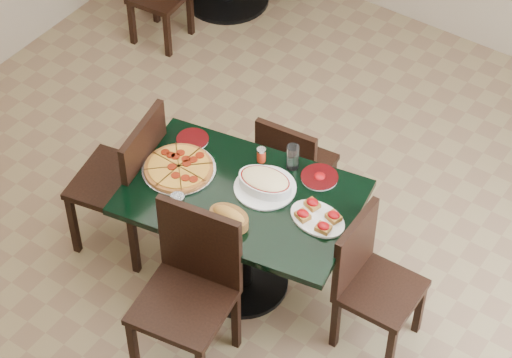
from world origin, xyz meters
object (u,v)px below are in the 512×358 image
Objects in this scene: lasagna_casserole at (265,182)px; chair_right at (369,277)px; chair_near at (191,282)px; bread_basket at (229,218)px; chair_left at (129,176)px; chair_far at (292,166)px; pepperoni_pizza at (179,168)px; bruschetta_platter at (318,217)px; main_table at (242,218)px.

chair_right is at bearing -6.95° from lasagna_casserole.
lasagna_casserole is (0.04, 0.63, 0.23)m from chair_near.
chair_near is at bearing -93.43° from bread_basket.
lasagna_casserole is (0.80, 0.21, 0.23)m from chair_left.
chair_left is at bearing 40.58° from chair_far.
lasagna_casserole reaches higher than pepperoni_pizza.
chair_far is at bearing 99.18° from bread_basket.
chair_left is (-1.48, -0.21, 0.09)m from chair_right.
bruschetta_platter is (1.15, 0.18, 0.21)m from chair_left.
chair_right is at bearing 12.90° from bruschetta_platter.
bread_basket is (-0.01, -0.31, -0.01)m from lasagna_casserole.
chair_near reaches higher than chair_right.
bread_basket reaches higher than pepperoni_pizza.
pepperoni_pizza is 0.48m from bread_basket.
bread_basket reaches higher than lasagna_casserole.
chair_near is 0.87m from chair_left.
bruschetta_platter is (0.35, -0.03, -0.02)m from lasagna_casserole.
bruschetta_platter is (-0.32, -0.03, 0.30)m from chair_right.
chair_far is 0.79m from pepperoni_pizza.
bruschetta_platter is at bearing 87.01° from chair_left.
chair_left reaches higher than bread_basket.
bread_basket is at bearing -82.72° from main_table.
bruschetta_platter is (0.39, 0.59, 0.21)m from chair_near.
chair_near is at bearing -95.67° from main_table.
chair_left is 4.38× the size of bread_basket.
bruschetta_platter reaches higher than main_table.
main_table is 1.38× the size of chair_left.
chair_left reaches higher than main_table.
main_table is 3.95× the size of bruschetta_platter.
chair_near is 0.67m from pepperoni_pizza.
chair_far is at bearing 57.20° from chair_right.
chair_far is 3.60× the size of bread_basket.
chair_left is 2.94× the size of lasagna_casserole.
bruschetta_platter is (0.49, -0.52, 0.32)m from chair_far.
chair_near reaches higher than bread_basket.
chair_near is 0.74m from bruschetta_platter.
chair_left is at bearing 142.12° from chair_near.
chair_left is 2.43× the size of pepperoni_pizza.
pepperoni_pizza is at bearing -168.36° from lasagna_casserole.
bread_basket is at bearing 76.77° from chair_near.
bruschetta_platter reaches higher than pepperoni_pizza.
chair_far is 0.82× the size of chair_near.
chair_right is 1.49m from chair_left.
chair_near is 1.00× the size of chair_left.
chair_far is 2.00× the size of pepperoni_pizza.
bread_basket is at bearing 92.68° from chair_far.
chair_right is at bearing 86.24° from chair_left.
chair_left reaches higher than lasagna_casserole.
lasagna_casserole is 1.49× the size of bread_basket.
chair_right is 0.82m from bread_basket.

